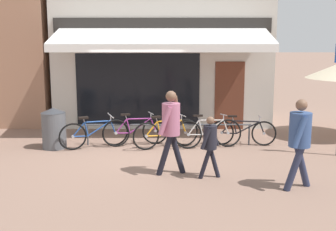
{
  "coord_description": "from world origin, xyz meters",
  "views": [
    {
      "loc": [
        0.83,
        -10.11,
        2.77
      ],
      "look_at": [
        0.87,
        -0.65,
        1.05
      ],
      "focal_mm": 45.0,
      "sensor_mm": 36.0,
      "label": 1
    }
  ],
  "objects_px": {
    "bicycle_orange": "(165,133)",
    "bicycle_silver": "(207,133)",
    "bicycle_black": "(241,132)",
    "pedestrian_child": "(208,141)",
    "bicycle_blue": "(93,134)",
    "bicycle_purple": "(134,131)",
    "pedestrian_second_adult": "(298,135)",
    "litter_bin": "(52,128)",
    "pedestrian_adult": "(169,123)"
  },
  "relations": [
    {
      "from": "pedestrian_second_adult",
      "to": "litter_bin",
      "type": "distance_m",
      "value": 6.15
    },
    {
      "from": "bicycle_black",
      "to": "pedestrian_adult",
      "type": "bearing_deg",
      "value": -123.95
    },
    {
      "from": "bicycle_purple",
      "to": "bicycle_black",
      "type": "height_order",
      "value": "bicycle_purple"
    },
    {
      "from": "bicycle_orange",
      "to": "bicycle_purple",
      "type": "bearing_deg",
      "value": 138.09
    },
    {
      "from": "bicycle_black",
      "to": "pedestrian_adult",
      "type": "distance_m",
      "value": 3.16
    },
    {
      "from": "bicycle_black",
      "to": "pedestrian_second_adult",
      "type": "relative_size",
      "value": 1.03
    },
    {
      "from": "pedestrian_child",
      "to": "litter_bin",
      "type": "distance_m",
      "value": 4.45
    },
    {
      "from": "bicycle_orange",
      "to": "bicycle_silver",
      "type": "distance_m",
      "value": 1.09
    },
    {
      "from": "bicycle_purple",
      "to": "bicycle_silver",
      "type": "distance_m",
      "value": 1.9
    },
    {
      "from": "bicycle_purple",
      "to": "bicycle_silver",
      "type": "height_order",
      "value": "bicycle_silver"
    },
    {
      "from": "bicycle_blue",
      "to": "bicycle_purple",
      "type": "height_order",
      "value": "bicycle_purple"
    },
    {
      "from": "bicycle_silver",
      "to": "litter_bin",
      "type": "xyz_separation_m",
      "value": [
        -3.96,
        -0.06,
        0.14
      ]
    },
    {
      "from": "bicycle_blue",
      "to": "litter_bin",
      "type": "relative_size",
      "value": 1.62
    },
    {
      "from": "bicycle_blue",
      "to": "bicycle_silver",
      "type": "bearing_deg",
      "value": -22.67
    },
    {
      "from": "bicycle_blue",
      "to": "pedestrian_adult",
      "type": "xyz_separation_m",
      "value": [
        1.96,
        -2.1,
        0.69
      ]
    },
    {
      "from": "bicycle_blue",
      "to": "litter_bin",
      "type": "bearing_deg",
      "value": 155.51
    },
    {
      "from": "bicycle_silver",
      "to": "pedestrian_second_adult",
      "type": "relative_size",
      "value": 1.04
    },
    {
      "from": "pedestrian_adult",
      "to": "pedestrian_second_adult",
      "type": "distance_m",
      "value": 2.53
    },
    {
      "from": "bicycle_blue",
      "to": "litter_bin",
      "type": "xyz_separation_m",
      "value": [
        -1.03,
        0.01,
        0.15
      ]
    },
    {
      "from": "bicycle_blue",
      "to": "litter_bin",
      "type": "distance_m",
      "value": 1.04
    },
    {
      "from": "bicycle_black",
      "to": "bicycle_orange",
      "type": "bearing_deg",
      "value": -167.21
    },
    {
      "from": "bicycle_blue",
      "to": "bicycle_black",
      "type": "xyz_separation_m",
      "value": [
        3.86,
        0.32,
        -0.03
      ]
    },
    {
      "from": "bicycle_silver",
      "to": "pedestrian_adult",
      "type": "bearing_deg",
      "value": -124.31
    },
    {
      "from": "bicycle_purple",
      "to": "pedestrian_adult",
      "type": "height_order",
      "value": "pedestrian_adult"
    },
    {
      "from": "bicycle_silver",
      "to": "bicycle_black",
      "type": "relative_size",
      "value": 1.01
    },
    {
      "from": "bicycle_orange",
      "to": "pedestrian_second_adult",
      "type": "relative_size",
      "value": 0.99
    },
    {
      "from": "pedestrian_second_adult",
      "to": "litter_bin",
      "type": "height_order",
      "value": "pedestrian_second_adult"
    },
    {
      "from": "pedestrian_adult",
      "to": "pedestrian_child",
      "type": "height_order",
      "value": "pedestrian_adult"
    },
    {
      "from": "bicycle_purple",
      "to": "pedestrian_child",
      "type": "distance_m",
      "value": 3.17
    },
    {
      "from": "bicycle_silver",
      "to": "litter_bin",
      "type": "bearing_deg",
      "value": 170.81
    },
    {
      "from": "bicycle_black",
      "to": "pedestrian_adult",
      "type": "relative_size",
      "value": 1.0
    },
    {
      "from": "bicycle_blue",
      "to": "bicycle_orange",
      "type": "relative_size",
      "value": 1.01
    },
    {
      "from": "bicycle_blue",
      "to": "pedestrian_child",
      "type": "height_order",
      "value": "pedestrian_child"
    },
    {
      "from": "bicycle_blue",
      "to": "bicycle_purple",
      "type": "distance_m",
      "value": 1.09
    },
    {
      "from": "bicycle_orange",
      "to": "bicycle_black",
      "type": "height_order",
      "value": "bicycle_orange"
    },
    {
      "from": "bicycle_black",
      "to": "litter_bin",
      "type": "distance_m",
      "value": 4.91
    },
    {
      "from": "bicycle_purple",
      "to": "pedestrian_adult",
      "type": "xyz_separation_m",
      "value": [
        0.91,
        -2.4,
        0.69
      ]
    },
    {
      "from": "bicycle_blue",
      "to": "pedestrian_second_adult",
      "type": "distance_m",
      "value": 5.29
    },
    {
      "from": "bicycle_orange",
      "to": "pedestrian_child",
      "type": "height_order",
      "value": "pedestrian_child"
    },
    {
      "from": "bicycle_silver",
      "to": "pedestrian_child",
      "type": "height_order",
      "value": "pedestrian_child"
    },
    {
      "from": "bicycle_silver",
      "to": "bicycle_black",
      "type": "distance_m",
      "value": 0.97
    },
    {
      "from": "pedestrian_child",
      "to": "bicycle_orange",
      "type": "bearing_deg",
      "value": 121.46
    },
    {
      "from": "bicycle_blue",
      "to": "bicycle_purple",
      "type": "bearing_deg",
      "value": -7.9
    },
    {
      "from": "bicycle_purple",
      "to": "bicycle_blue",
      "type": "bearing_deg",
      "value": -179.95
    },
    {
      "from": "bicycle_orange",
      "to": "bicycle_black",
      "type": "xyz_separation_m",
      "value": [
        2.02,
        0.3,
        -0.03
      ]
    },
    {
      "from": "bicycle_orange",
      "to": "bicycle_silver",
      "type": "height_order",
      "value": "bicycle_silver"
    },
    {
      "from": "bicycle_purple",
      "to": "pedestrian_adult",
      "type": "bearing_deg",
      "value": -85.26
    },
    {
      "from": "bicycle_purple",
      "to": "bicycle_orange",
      "type": "bearing_deg",
      "value": -35.39
    },
    {
      "from": "bicycle_blue",
      "to": "bicycle_black",
      "type": "height_order",
      "value": "bicycle_blue"
    },
    {
      "from": "bicycle_blue",
      "to": "bicycle_orange",
      "type": "height_order",
      "value": "bicycle_blue"
    }
  ]
}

